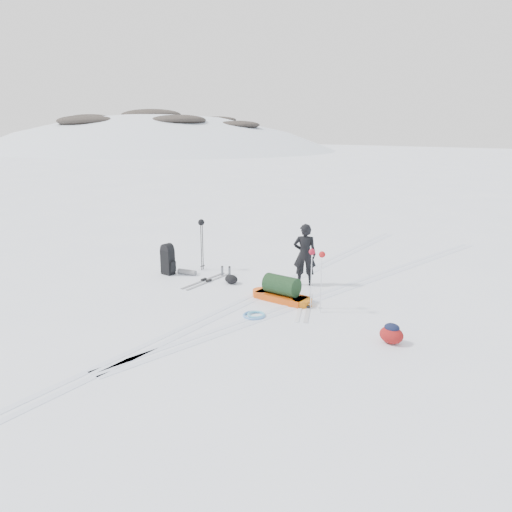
% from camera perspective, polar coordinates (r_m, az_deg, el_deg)
% --- Properties ---
extents(ground, '(200.00, 200.00, 0.00)m').
position_cam_1_polar(ground, '(12.34, 0.19, -4.55)').
color(ground, white).
rests_on(ground, ground).
extents(ski_tracks, '(3.38, 17.97, 0.01)m').
position_cam_1_polar(ski_tracks, '(12.66, 4.85, -4.07)').
color(ski_tracks, silver).
rests_on(ski_tracks, ground).
extents(skier, '(0.71, 0.65, 1.64)m').
position_cam_1_polar(skier, '(13.01, 5.59, 0.16)').
color(skier, black).
rests_on(skier, ground).
extents(pulk_sled, '(1.63, 0.57, 0.62)m').
position_cam_1_polar(pulk_sled, '(11.94, 2.94, -4.02)').
color(pulk_sled, '#C3440B').
rests_on(pulk_sled, ground).
extents(expedition_rucksack, '(0.91, 0.57, 0.89)m').
position_cam_1_polar(expedition_rucksack, '(14.20, -9.79, -0.47)').
color(expedition_rucksack, black).
rests_on(expedition_rucksack, ground).
extents(ski_poles_black, '(0.18, 0.22, 1.49)m').
position_cam_1_polar(ski_poles_black, '(14.34, -6.26, 3.14)').
color(ski_poles_black, black).
rests_on(ski_poles_black, ground).
extents(ski_poles_silver, '(0.44, 0.21, 1.41)m').
position_cam_1_polar(ski_poles_silver, '(11.09, 6.96, -0.47)').
color(ski_poles_silver, silver).
rests_on(ski_poles_silver, ground).
extents(touring_skis_grey, '(0.40, 1.78, 0.06)m').
position_cam_1_polar(touring_skis_grey, '(13.52, -5.71, -2.84)').
color(touring_skis_grey, '#9A9DA2').
rests_on(touring_skis_grey, ground).
extents(touring_skis_white, '(1.19, 1.83, 0.07)m').
position_cam_1_polar(touring_skis_white, '(11.60, 5.55, -5.80)').
color(touring_skis_white, silver).
rests_on(touring_skis_white, ground).
extents(rope_coil, '(0.54, 0.54, 0.06)m').
position_cam_1_polar(rope_coil, '(11.02, -0.14, -6.76)').
color(rope_coil, '#558ED0').
rests_on(rope_coil, ground).
extents(small_daypack, '(0.51, 0.41, 0.40)m').
position_cam_1_polar(small_daypack, '(10.00, 15.23, -8.56)').
color(small_daypack, maroon).
rests_on(small_daypack, ground).
extents(thermos_pair, '(0.21, 0.23, 0.27)m').
position_cam_1_polar(thermos_pair, '(14.00, -3.48, -1.70)').
color(thermos_pair, slate).
rests_on(thermos_pair, ground).
extents(stuff_sack, '(0.46, 0.40, 0.24)m').
position_cam_1_polar(stuff_sack, '(13.25, -2.85, -2.67)').
color(stuff_sack, black).
rests_on(stuff_sack, ground).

